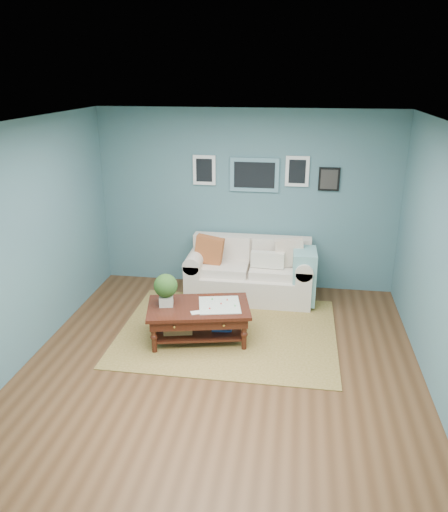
# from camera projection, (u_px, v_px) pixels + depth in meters

# --- Properties ---
(room_shell) EXTENTS (5.00, 5.02, 2.70)m
(room_shell) POSITION_uv_depth(u_px,v_px,m) (221.00, 255.00, 5.24)
(room_shell) COLOR brown
(room_shell) RESTS_ON ground
(area_rug) EXTENTS (2.76, 2.21, 0.01)m
(area_rug) POSITION_uv_depth(u_px,v_px,m) (228.00, 331.00, 6.47)
(area_rug) COLOR brown
(area_rug) RESTS_ON ground
(loveseat) EXTENTS (1.87, 0.85, 0.96)m
(loveseat) POSITION_uv_depth(u_px,v_px,m) (255.00, 272.00, 7.37)
(loveseat) COLOR beige
(loveseat) RESTS_ON ground
(coffee_table) EXTENTS (1.37, 0.98, 0.87)m
(coffee_table) POSITION_uv_depth(u_px,v_px,m) (193.00, 312.00, 6.16)
(coffee_table) COLOR black
(coffee_table) RESTS_ON ground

